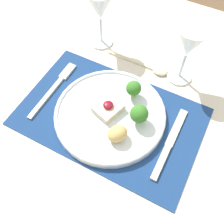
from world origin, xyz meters
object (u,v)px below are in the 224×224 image
(fork, at_px, (56,86))
(knife, at_px, (168,147))
(dinner_plate, at_px, (114,113))
(wine_glass_far, at_px, (100,8))
(spoon, at_px, (151,67))
(wine_glass_near, at_px, (190,44))

(fork, bearing_deg, knife, -2.79)
(dinner_plate, relative_size, wine_glass_far, 1.63)
(dinner_plate, bearing_deg, spoon, 84.73)
(knife, height_order, wine_glass_far, wine_glass_far)
(wine_glass_near, bearing_deg, fork, -146.01)
(fork, relative_size, spoon, 1.09)
(dinner_plate, relative_size, knife, 1.36)
(knife, distance_m, wine_glass_near, 0.27)
(dinner_plate, distance_m, knife, 0.16)
(spoon, bearing_deg, fork, -135.30)
(spoon, bearing_deg, dinner_plate, -92.70)
(spoon, distance_m, wine_glass_far, 0.23)
(fork, xyz_separation_m, knife, (0.36, -0.03, 0.00))
(wine_glass_near, distance_m, wine_glass_far, 0.28)
(spoon, height_order, wine_glass_near, wine_glass_near)
(fork, distance_m, wine_glass_near, 0.38)
(dinner_plate, height_order, wine_glass_near, wine_glass_near)
(fork, height_order, knife, knife)
(fork, distance_m, knife, 0.36)
(fork, height_order, wine_glass_near, wine_glass_near)
(knife, height_order, spoon, spoon)
(dinner_plate, height_order, knife, dinner_plate)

